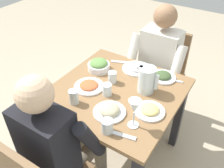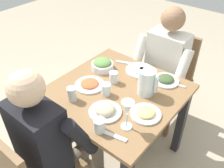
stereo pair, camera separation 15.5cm
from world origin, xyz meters
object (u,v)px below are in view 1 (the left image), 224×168
Objects in this scene: chair_far at (162,71)px; plate_rice_curry at (89,86)px; water_pitcher at (147,80)px; salad_bowl at (99,65)px; plate_beans at (109,111)px; plate_dolmas at (163,76)px; water_glass_by_pitcher at (107,90)px; water_glass_far_left at (112,77)px; plate_yoghurt at (136,68)px; dining_table at (116,103)px; wine_glass at (134,108)px; water_glass_center at (107,126)px; diner_near at (60,141)px; plate_fries at (150,110)px; water_glass_near_left at (74,97)px; diner_far at (155,68)px.

chair_far is 4.09× the size of plate_rice_curry.
water_pitcher is 1.09× the size of salad_bowl.
salad_bowl is 0.50m from plate_beans.
water_glass_by_pitcher is at bearing -122.12° from plate_dolmas.
plate_yoghurt is at bearing 73.97° from water_glass_far_left.
dining_table is 5.03× the size of salad_bowl.
water_pitcher is 0.97× the size of wine_glass.
dining_table is at bearing -39.89° from water_glass_far_left.
plate_yoghurt is (-0.18, 0.20, -0.08)m from water_pitcher.
water_glass_center is at bearing -76.21° from plate_yoghurt.
water_glass_center is (0.16, -0.36, 0.17)m from dining_table.
diner_near reaches higher than chair_far.
salad_bowl is 0.78× the size of plate_yoghurt.
wine_glass is at bearing -85.48° from plate_dolmas.
salad_bowl reaches higher than plate_fries.
water_glass_center is at bearing -85.20° from chair_far.
plate_beans is at bearing -47.21° from salad_bowl.
plate_fries is at bearing -22.05° from salad_bowl.
plate_fries is 2.25× the size of water_glass_far_left.
plate_rice_curry is 2.15× the size of water_glass_near_left.
salad_bowl is 0.32m from water_glass_by_pitcher.
diner_far is 13.42× the size of water_glass_far_left.
plate_beans reaches higher than plate_yoghurt.
plate_fries is 0.40m from plate_dolmas.
water_glass_by_pitcher is (-0.02, -0.39, 0.03)m from plate_yoghurt.
water_pitcher is (0.26, 0.63, 0.17)m from diner_near.
chair_far is at bearing 100.13° from water_pitcher.
water_glass_far_left reaches higher than plate_dolmas.
diner_far is at bearing 110.90° from plate_fries.
wine_glass is (0.04, -0.55, 0.13)m from plate_dolmas.
diner_far reaches higher than water_pitcher.
diner_far is 0.27m from plate_dolmas.
water_glass_by_pitcher is 0.15m from water_glass_far_left.
plate_dolmas is at bearing 94.52° from wine_glass.
water_glass_near_left is at bearing -126.12° from water_glass_by_pitcher.
water_glass_far_left is (-0.24, 0.43, 0.00)m from water_glass_center.
water_glass_near_left reaches higher than plate_beans.
chair_far is 0.75× the size of diner_far.
water_glass_center is (0.24, 0.16, 0.12)m from diner_near.
plate_yoghurt is 2.22× the size of water_glass_near_left.
plate_dolmas is at bearing -53.30° from diner_far.
water_glass_far_left is at bearing -24.23° from salad_bowl.
diner_far reaches higher than plate_yoghurt.
diner_near is 0.84m from plate_yoghurt.
diner_far is 0.50m from water_glass_far_left.
water_glass_far_left is (-0.25, -0.04, -0.05)m from water_pitcher.
water_glass_center is 0.45× the size of wine_glass.
water_glass_far_left is (-0.30, -0.25, 0.03)m from plate_dolmas.
diner_near is at bearing -94.89° from plate_yoghurt.
water_pitcher is at bearing -75.08° from diner_far.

